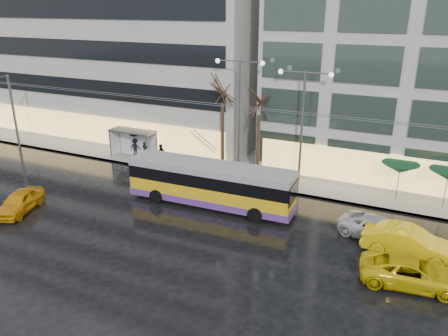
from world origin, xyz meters
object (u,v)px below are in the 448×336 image
Objects in this scene: trolleybus at (211,185)px; street_lamp_near at (239,102)px; taxi_a at (20,202)px; bus_shelter at (131,137)px.

trolleybus is 1.29× the size of street_lamp_near.
street_lamp_near is at bearing 94.61° from trolleybus.
street_lamp_near is 2.20× the size of taxi_a.
bus_shelter is 12.17m from taxi_a.
trolleybus is at bearing -28.04° from bus_shelter.
taxi_a is (-0.21, -12.10, -1.26)m from bus_shelter.
trolleybus is 12.31m from bus_shelter.
bus_shelter is 0.47× the size of street_lamp_near.
trolleybus is at bearing 13.16° from taxi_a.
street_lamp_near reaches higher than trolleybus.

